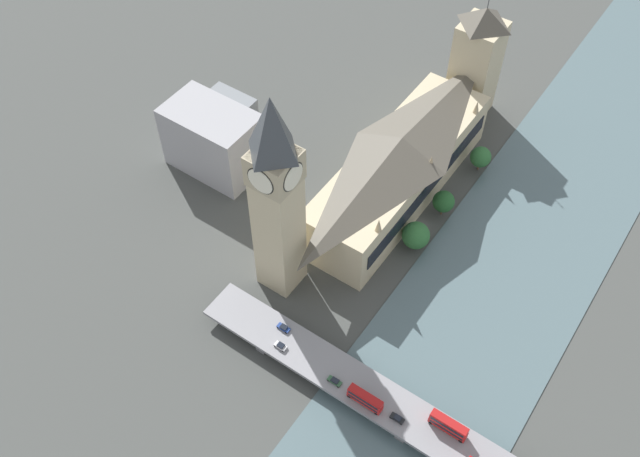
# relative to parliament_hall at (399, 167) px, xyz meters

# --- Properties ---
(ground_plane) EXTENTS (600.00, 600.00, 0.00)m
(ground_plane) POSITION_rel_parliament_hall_xyz_m (-15.53, 8.00, -13.72)
(ground_plane) COLOR #424442
(river_water) EXTENTS (54.29, 360.00, 0.30)m
(river_water) POSITION_rel_parliament_hall_xyz_m (-48.67, 8.00, -13.57)
(river_water) COLOR #4C6066
(river_water) RESTS_ON ground_plane
(parliament_hall) EXTENTS (25.51, 87.03, 27.64)m
(parliament_hall) POSITION_rel_parliament_hall_xyz_m (0.00, 0.00, 0.00)
(parliament_hall) COLOR #C1B28E
(parliament_hall) RESTS_ON ground_plane
(clock_tower) EXTENTS (12.99, 12.99, 77.12)m
(clock_tower) POSITION_rel_parliament_hall_xyz_m (11.46, 53.41, 27.21)
(clock_tower) COLOR #C1B28E
(clock_tower) RESTS_ON ground_plane
(victoria_tower) EXTENTS (15.41, 15.41, 50.85)m
(victoria_tower) POSITION_rel_parliament_hall_xyz_m (0.06, -55.22, 9.71)
(victoria_tower) COLOR #C1B28E
(victoria_tower) RESTS_ON ground_plane
(road_bridge) EXTENTS (140.58, 13.32, 5.15)m
(road_bridge) POSITION_rel_parliament_hall_xyz_m (-48.67, 73.96, -9.56)
(road_bridge) COLOR slate
(road_bridge) RESTS_ON ground_plane
(double_decker_bus_lead) EXTENTS (10.75, 2.62, 4.70)m
(double_decker_bus_lead) POSITION_rel_parliament_hall_xyz_m (-35.79, 77.48, -5.99)
(double_decker_bus_lead) COLOR red
(double_decker_bus_lead) RESTS_ON road_bridge
(double_decker_bus_mid) EXTENTS (11.22, 2.62, 5.09)m
(double_decker_bus_mid) POSITION_rel_parliament_hall_xyz_m (-58.73, 71.18, -5.76)
(double_decker_bus_mid) COLOR red
(double_decker_bus_mid) RESTS_ON road_bridge
(car_northbound_lead) EXTENTS (4.36, 1.80, 1.32)m
(car_northbound_lead) POSITION_rel_parliament_hall_xyz_m (-25.21, 77.05, -7.91)
(car_northbound_lead) COLOR #2D5638
(car_northbound_lead) RESTS_ON road_bridge
(car_northbound_mid) EXTENTS (3.91, 1.90, 1.48)m
(car_northbound_mid) POSITION_rel_parliament_hall_xyz_m (-5.57, 76.77, -7.85)
(car_northbound_mid) COLOR silver
(car_northbound_mid) RESTS_ON road_bridge
(car_northbound_tail) EXTENTS (4.15, 1.84, 1.39)m
(car_northbound_tail) POSITION_rel_parliament_hall_xyz_m (-2.55, 71.18, -7.87)
(car_northbound_tail) COLOR navy
(car_northbound_tail) RESTS_ON road_bridge
(car_southbound_mid) EXTENTS (4.12, 1.80, 1.37)m
(car_southbound_mid) POSITION_rel_parliament_hall_xyz_m (-45.89, 76.51, -7.89)
(car_southbound_mid) COLOR black
(car_southbound_mid) RESTS_ON road_bridge
(city_block_west) EXTENTS (18.05, 16.11, 22.44)m
(city_block_west) POSITION_rel_parliament_hall_xyz_m (64.41, 15.92, -2.50)
(city_block_west) COLOR slate
(city_block_west) RESTS_ON ground_plane
(city_block_center) EXTENTS (33.28, 20.39, 25.60)m
(city_block_center) POSITION_rel_parliament_hall_xyz_m (62.58, 25.86, -0.92)
(city_block_center) COLOR #939399
(city_block_center) RESTS_ON ground_plane
(tree_embankment_near) EXTENTS (7.75, 7.75, 10.38)m
(tree_embankment_near) POSITION_rel_parliament_hall_xyz_m (-18.98, -27.72, -7.23)
(tree_embankment_near) COLOR brown
(tree_embankment_near) RESTS_ON ground_plane
(tree_embankment_mid) EXTENTS (9.47, 9.47, 10.88)m
(tree_embankment_mid) POSITION_rel_parliament_hall_xyz_m (-17.73, 17.40, -7.58)
(tree_embankment_mid) COLOR brown
(tree_embankment_mid) RESTS_ON ground_plane
(tree_embankment_far) EXTENTS (7.74, 7.74, 10.52)m
(tree_embankment_far) POSITION_rel_parliament_hall_xyz_m (-18.28, -0.74, -7.09)
(tree_embankment_far) COLOR brown
(tree_embankment_far) RESTS_ON ground_plane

